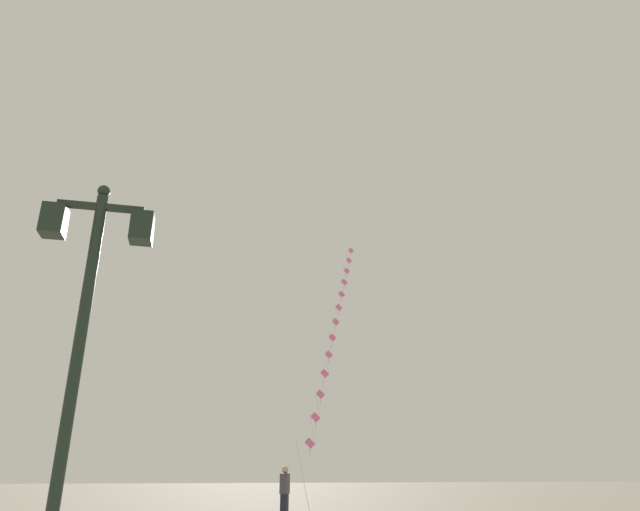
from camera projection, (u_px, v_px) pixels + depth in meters
twin_lantern_lamp_post at (87, 299)px, 6.74m from camera, size 1.35×0.28×5.02m
kite_train at (334, 332)px, 28.24m from camera, size 5.89×12.65×15.40m
kite_flyer at (285, 493)px, 17.63m from camera, size 0.40×0.62×1.71m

